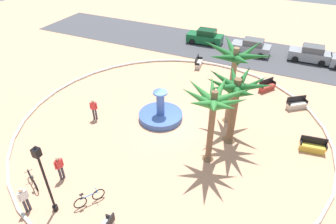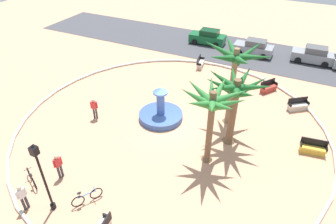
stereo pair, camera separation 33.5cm
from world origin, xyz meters
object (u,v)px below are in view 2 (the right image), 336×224
palm_tree_mid_plaza (235,62)px  person_pedestrian_stroll (94,108)px  bench_east (313,149)px  person_cyclist_photo (22,196)px  parked_car_third (313,55)px  bench_north (268,88)px  palm_tree_near_fountain (236,93)px  lamppost (42,174)px  bicycle_red_frame (32,178)px  fountain (161,115)px  parked_car_leftmost (208,37)px  person_cyclist_helmet (58,165)px  bench_west (298,106)px  parked_car_second (254,48)px  bicycle_by_lamppost (87,197)px  bench_southwest (200,64)px  palm_tree_by_curb (213,104)px

palm_tree_mid_plaza → person_pedestrian_stroll: bearing=-155.9°
person_pedestrian_stroll → bench_east: bearing=11.7°
person_cyclist_photo → parked_car_third: size_ratio=0.42×
bench_north → palm_tree_near_fountain: bearing=-98.1°
lamppost → parked_car_third: 27.20m
person_cyclist_photo → person_pedestrian_stroll: (-1.75, 8.09, -0.00)m
palm_tree_near_fountain → bicycle_red_frame: (-8.97, -8.52, -3.42)m
bench_east → person_pedestrian_stroll: (-14.78, -3.05, 0.60)m
fountain → parked_car_third: fountain is taller
bench_east → person_cyclist_photo: size_ratio=0.98×
parked_car_leftmost → parked_car_third: (11.18, -0.02, 0.00)m
bench_north → person_cyclist_photo: 19.95m
person_cyclist_helmet → bench_north: bearing=59.7°
bench_west → person_pedestrian_stroll: bearing=-149.6°
parked_car_second → bicycle_by_lamppost: bearing=-98.6°
fountain → bench_southwest: fountain is taller
bench_east → parked_car_leftmost: 19.02m
fountain → bench_east: (10.42, 0.92, 0.02)m
bench_east → parked_car_leftmost: bearing=130.5°
bench_west → parked_car_leftmost: parked_car_leftmost is taller
bench_east → bench_west: bearing=106.8°
palm_tree_by_curb → person_cyclist_helmet: size_ratio=3.08×
palm_tree_by_curb → bench_north: 10.98m
fountain → person_cyclist_helmet: size_ratio=1.93×
palm_tree_mid_plaza → parked_car_second: palm_tree_mid_plaza is taller
person_cyclist_helmet → parked_car_leftmost: bearing=88.5°
palm_tree_by_curb → parked_car_leftmost: (-6.53, 17.99, -3.35)m
fountain → parked_car_leftmost: (-1.92, 15.40, 0.45)m
palm_tree_by_curb → person_cyclist_photo: bearing=-133.4°
palm_tree_by_curb → palm_tree_mid_plaza: size_ratio=0.87×
bench_west → person_cyclist_helmet: bearing=-130.6°
palm_tree_by_curb → bench_southwest: 13.58m
palm_tree_by_curb → parked_car_third: size_ratio=1.28×
palm_tree_near_fountain → palm_tree_mid_plaza: (-0.75, 2.13, 0.94)m
fountain → person_cyclist_helmet: fountain is taller
lamppost → person_pedestrian_stroll: lamppost is taller
bench_west → person_cyclist_photo: (-11.60, -15.92, 0.60)m
palm_tree_mid_plaza → person_cyclist_photo: palm_tree_mid_plaza is taller
person_pedestrian_stroll → person_cyclist_helmet: bearing=-72.0°
parked_car_second → person_pedestrian_stroll: bearing=-115.1°
bench_east → lamppost: (-11.79, -10.52, 2.22)m
person_cyclist_photo → parked_car_third: bearing=65.1°
palm_tree_near_fountain → parked_car_third: (3.97, 15.66, -3.02)m
palm_tree_mid_plaza → parked_car_second: bearing=94.7°
palm_tree_by_curb → parked_car_third: bearing=75.5°
person_cyclist_helmet → parked_car_second: (6.02, 22.35, -0.16)m
fountain → bicycle_red_frame: bearing=-112.7°
parked_car_leftmost → parked_car_second: (5.41, -0.79, 0.00)m
palm_tree_mid_plaza → parked_car_leftmost: 15.53m
palm_tree_near_fountain → parked_car_leftmost: bearing=114.7°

